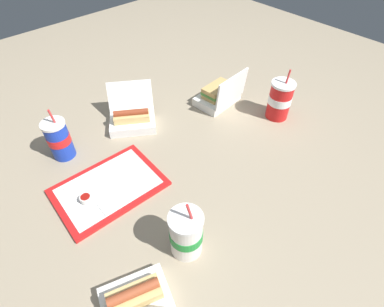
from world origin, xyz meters
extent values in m
plane|color=gray|center=(0.00, 0.00, 0.00)|extent=(3.20, 3.20, 0.00)
cube|color=red|center=(-0.30, 0.07, 0.01)|extent=(0.38, 0.28, 0.01)
cube|color=white|center=(-0.30, 0.07, 0.01)|extent=(0.34, 0.24, 0.00)
cylinder|color=white|center=(-0.39, 0.06, 0.03)|extent=(0.04, 0.04, 0.02)
cylinder|color=#9E140F|center=(-0.39, 0.06, 0.04)|extent=(0.03, 0.03, 0.01)
cube|color=white|center=(-0.32, 0.01, 0.02)|extent=(0.10, 0.10, 0.00)
cube|color=white|center=(-0.37, 0.15, 0.02)|extent=(0.11, 0.04, 0.00)
cube|color=white|center=(-0.45, -0.33, 0.02)|extent=(0.21, 0.18, 0.04)
cube|color=#DBB770|center=(-0.45, -0.33, 0.06)|extent=(0.15, 0.10, 0.03)
cylinder|color=#9E4728|center=(-0.45, -0.33, 0.08)|extent=(0.13, 0.07, 0.03)
cylinder|color=yellow|center=(-0.45, -0.33, 0.09)|extent=(0.11, 0.04, 0.01)
cube|color=white|center=(0.37, 0.17, 0.02)|extent=(0.21, 0.15, 0.04)
cube|color=white|center=(0.37, 0.09, 0.11)|extent=(0.20, 0.04, 0.14)
cube|color=tan|center=(0.37, 0.17, 0.05)|extent=(0.15, 0.09, 0.02)
cube|color=#4C933D|center=(0.37, 0.17, 0.07)|extent=(0.15, 0.10, 0.01)
cube|color=tan|center=(0.37, 0.17, 0.08)|extent=(0.15, 0.09, 0.02)
cube|color=white|center=(-0.04, 0.29, 0.02)|extent=(0.23, 0.22, 0.04)
cube|color=white|center=(0.02, 0.37, 0.10)|extent=(0.20, 0.16, 0.12)
cube|color=#DBB770|center=(-0.04, 0.29, 0.06)|extent=(0.16, 0.13, 0.03)
cylinder|color=brown|center=(-0.04, 0.29, 0.08)|extent=(0.13, 0.10, 0.03)
cylinder|color=yellow|center=(-0.04, 0.29, 0.09)|extent=(0.11, 0.08, 0.01)
cylinder|color=#1938B7|center=(-0.34, 0.33, 0.08)|extent=(0.08, 0.08, 0.16)
cylinder|color=red|center=(-0.34, 0.33, 0.09)|extent=(0.09, 0.09, 0.03)
cylinder|color=white|center=(-0.34, 0.33, 0.16)|extent=(0.09, 0.09, 0.01)
cylinder|color=red|center=(-0.33, 0.33, 0.20)|extent=(0.01, 0.01, 0.06)
cylinder|color=white|center=(-0.25, -0.29, 0.08)|extent=(0.09, 0.09, 0.16)
cylinder|color=#198C33|center=(-0.25, -0.29, 0.08)|extent=(0.10, 0.10, 0.03)
cylinder|color=white|center=(-0.25, -0.29, 0.16)|extent=(0.10, 0.10, 0.01)
cylinder|color=red|center=(-0.24, -0.30, 0.20)|extent=(0.02, 0.02, 0.06)
cylinder|color=red|center=(0.49, -0.09, 0.08)|extent=(0.10, 0.10, 0.16)
cylinder|color=white|center=(0.49, -0.09, 0.09)|extent=(0.10, 0.10, 0.04)
cylinder|color=white|center=(0.49, -0.09, 0.17)|extent=(0.10, 0.10, 0.01)
cylinder|color=red|center=(0.50, -0.10, 0.20)|extent=(0.02, 0.01, 0.06)
camera|label=1|loc=(-0.54, -0.63, 0.86)|focal=28.00mm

